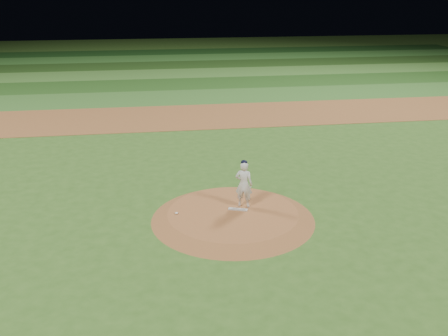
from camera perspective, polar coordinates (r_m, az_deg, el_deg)
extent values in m
plane|color=#34601F|center=(16.93, 1.02, -5.82)|extent=(120.00, 120.00, 0.00)
cube|color=brown|center=(30.03, -3.47, 5.91)|extent=(70.00, 6.00, 0.02)
cube|color=#346B27|center=(35.37, -4.31, 8.09)|extent=(70.00, 5.00, 0.02)
cube|color=#224E19|center=(40.26, -4.89, 9.56)|extent=(70.00, 5.00, 0.02)
cube|color=#3F782B|center=(45.17, -5.35, 10.72)|extent=(70.00, 5.00, 0.02)
cube|color=#1F4215|center=(50.10, -5.72, 11.65)|extent=(70.00, 5.00, 0.02)
cube|color=#316F28|center=(55.05, -6.03, 12.41)|extent=(70.00, 5.00, 0.02)
cube|color=#164014|center=(60.00, -6.28, 13.05)|extent=(70.00, 5.00, 0.02)
cone|color=#985A2F|center=(16.88, 1.03, -5.44)|extent=(5.50, 5.50, 0.25)
cube|color=beige|center=(16.98, 1.61, -4.74)|extent=(0.67, 0.37, 0.03)
ellipsoid|color=white|center=(16.76, -5.46, -5.15)|extent=(0.11, 0.11, 0.06)
imported|color=white|center=(16.94, 2.28, -1.88)|extent=(0.70, 0.59, 1.63)
ellipsoid|color=black|center=(16.65, 2.32, 0.65)|extent=(0.22, 0.22, 0.15)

